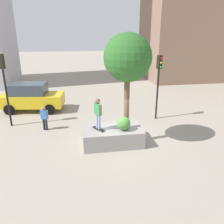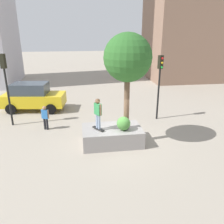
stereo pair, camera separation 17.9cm
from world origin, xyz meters
name	(u,v)px [view 2 (the right image)]	position (x,y,z in m)	size (l,w,h in m)	color
ground_plane	(120,142)	(0.00, 0.00, 0.00)	(120.00, 120.00, 0.00)	#9E9384
planter_ledge	(112,136)	(-0.46, 0.00, 0.45)	(3.14, 1.91, 0.89)	gray
plaza_tree	(128,58)	(0.29, -0.08, 4.51)	(2.35, 2.35, 4.83)	brown
boxwood_shrub	(124,123)	(0.10, -0.32, 1.25)	(0.71, 0.71, 0.71)	#4C8C3D
skateboard	(98,129)	(-1.20, -0.11, 0.95)	(0.63, 0.77, 0.07)	black
skateboarder	(98,112)	(-1.20, -0.11, 1.90)	(0.38, 0.48, 1.61)	#8C9EB7
taxi_cab	(33,97)	(-5.57, 6.30, 1.07)	(4.74, 2.61, 2.10)	gold
traffic_light_corner	(160,77)	(3.14, 3.14, 2.94)	(0.35, 0.37, 4.30)	black
traffic_light_median	(6,78)	(-6.44, 3.43, 3.07)	(0.34, 0.37, 4.50)	black
passerby_with_bag	(45,116)	(-4.21, 2.40, 0.88)	(0.48, 0.32, 1.52)	black
brick_midrise	(195,13)	(12.00, 16.60, 7.70)	(10.75, 7.93, 15.39)	#8C6B56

